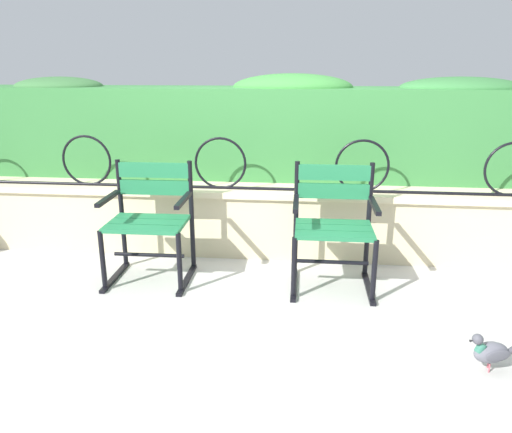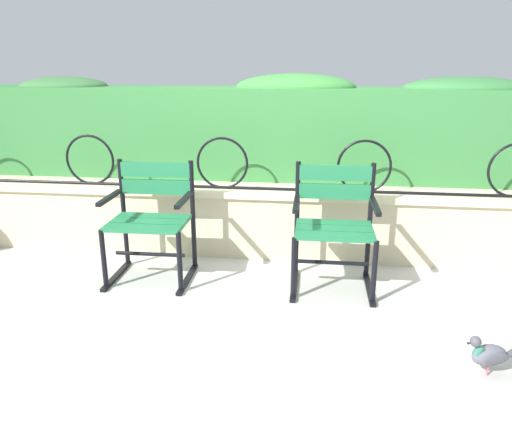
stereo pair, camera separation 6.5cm
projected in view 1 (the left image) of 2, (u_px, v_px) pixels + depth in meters
ground_plane at (255, 296)px, 3.35m from camera, size 60.00×60.00×0.00m
stone_wall at (265, 220)px, 4.05m from camera, size 6.59×0.41×0.57m
iron_arch_fence at (228, 167)px, 3.87m from camera, size 6.07×0.02×0.42m
hedge_row at (273, 128)px, 4.34m from camera, size 6.46×0.69×0.89m
park_chair_left at (150, 218)px, 3.54m from camera, size 0.59×0.53×0.85m
park_chair_right at (333, 223)px, 3.41m from camera, size 0.57×0.52×0.87m
pigeon_far_side at (492, 351)px, 2.50m from camera, size 0.29×0.15×0.22m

